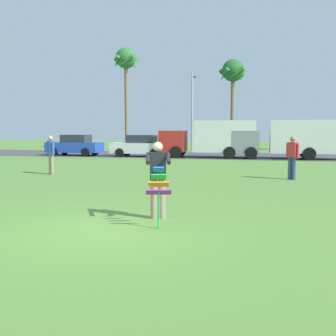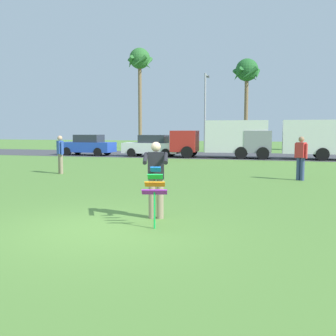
{
  "view_description": "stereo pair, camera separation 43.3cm",
  "coord_description": "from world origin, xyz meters",
  "px_view_note": "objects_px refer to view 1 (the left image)",
  "views": [
    {
      "loc": [
        2.95,
        -7.17,
        2.0
      ],
      "look_at": [
        0.77,
        2.22,
        1.05
      ],
      "focal_mm": 41.71,
      "sensor_mm": 36.0,
      "label": 1
    },
    {
      "loc": [
        3.36,
        -7.06,
        2.0
      ],
      "look_at": [
        0.77,
        2.22,
        1.05
      ],
      "focal_mm": 41.71,
      "sensor_mm": 36.0,
      "label": 2
    }
  ],
  "objects_px": {
    "person_kite_flyer": "(158,177)",
    "parked_truck_red_cab": "(213,138)",
    "kite_held": "(159,187)",
    "parked_truck_grey_van": "(289,138)",
    "parked_car_white": "(141,146)",
    "person_walker_near": "(292,156)",
    "streetlight_pole": "(192,107)",
    "person_walker_far": "(51,153)",
    "palm_tree_left_near": "(126,63)",
    "palm_tree_right_near": "(233,74)",
    "parked_car_blue": "(75,145)"
  },
  "relations": [
    {
      "from": "person_kite_flyer",
      "to": "parked_truck_red_cab",
      "type": "relative_size",
      "value": 0.26
    },
    {
      "from": "kite_held",
      "to": "parked_truck_grey_van",
      "type": "distance_m",
      "value": 20.37
    },
    {
      "from": "parked_car_white",
      "to": "person_walker_near",
      "type": "distance_m",
      "value": 15.02
    },
    {
      "from": "streetlight_pole",
      "to": "kite_held",
      "type": "bearing_deg",
      "value": -81.91
    },
    {
      "from": "parked_truck_grey_van",
      "to": "person_walker_far",
      "type": "distance_m",
      "value": 16.23
    },
    {
      "from": "person_kite_flyer",
      "to": "person_walker_far",
      "type": "bearing_deg",
      "value": 132.8
    },
    {
      "from": "person_walker_near",
      "to": "person_walker_far",
      "type": "xyz_separation_m",
      "value": [
        -10.37,
        -0.47,
        0.0
      ]
    },
    {
      "from": "palm_tree_left_near",
      "to": "person_walker_near",
      "type": "xyz_separation_m",
      "value": [
        14.59,
        -22.09,
        -7.75
      ]
    },
    {
      "from": "palm_tree_left_near",
      "to": "person_walker_near",
      "type": "distance_m",
      "value": 27.59
    },
    {
      "from": "parked_truck_red_cab",
      "to": "person_walker_near",
      "type": "xyz_separation_m",
      "value": [
        4.45,
        -11.37,
        -0.48
      ]
    },
    {
      "from": "streetlight_pole",
      "to": "person_walker_far",
      "type": "distance_m",
      "value": 19.9
    },
    {
      "from": "parked_truck_grey_van",
      "to": "person_walker_near",
      "type": "distance_m",
      "value": 11.4
    },
    {
      "from": "parked_truck_grey_van",
      "to": "palm_tree_right_near",
      "type": "distance_m",
      "value": 12.75
    },
    {
      "from": "parked_truck_red_cab",
      "to": "person_walker_near",
      "type": "relative_size",
      "value": 3.91
    },
    {
      "from": "parked_truck_grey_van",
      "to": "streetlight_pole",
      "type": "xyz_separation_m",
      "value": [
        -7.93,
        7.56,
        2.59
      ]
    },
    {
      "from": "kite_held",
      "to": "person_walker_near",
      "type": "bearing_deg",
      "value": 68.94
    },
    {
      "from": "palm_tree_right_near",
      "to": "streetlight_pole",
      "type": "relative_size",
      "value": 1.23
    },
    {
      "from": "parked_car_white",
      "to": "parked_truck_grey_van",
      "type": "xyz_separation_m",
      "value": [
        10.53,
        -0.0,
        0.64
      ]
    },
    {
      "from": "streetlight_pole",
      "to": "parked_car_blue",
      "type": "bearing_deg",
      "value": -136.14
    },
    {
      "from": "parked_car_blue",
      "to": "parked_truck_red_cab",
      "type": "height_order",
      "value": "parked_truck_red_cab"
    },
    {
      "from": "parked_car_blue",
      "to": "streetlight_pole",
      "type": "height_order",
      "value": "streetlight_pole"
    },
    {
      "from": "parked_truck_red_cab",
      "to": "palm_tree_right_near",
      "type": "height_order",
      "value": "palm_tree_right_near"
    },
    {
      "from": "person_walker_near",
      "to": "person_walker_far",
      "type": "height_order",
      "value": "same"
    },
    {
      "from": "kite_held",
      "to": "parked_truck_red_cab",
      "type": "height_order",
      "value": "parked_truck_red_cab"
    },
    {
      "from": "parked_car_white",
      "to": "parked_truck_grey_van",
      "type": "height_order",
      "value": "parked_truck_grey_van"
    },
    {
      "from": "kite_held",
      "to": "parked_truck_grey_van",
      "type": "relative_size",
      "value": 0.18
    },
    {
      "from": "palm_tree_right_near",
      "to": "streetlight_pole",
      "type": "height_order",
      "value": "palm_tree_right_near"
    },
    {
      "from": "palm_tree_right_near",
      "to": "person_walker_far",
      "type": "distance_m",
      "value": 24.03
    },
    {
      "from": "person_kite_flyer",
      "to": "parked_truck_red_cab",
      "type": "distance_m",
      "value": 19.28
    },
    {
      "from": "person_walker_far",
      "to": "parked_truck_grey_van",
      "type": "bearing_deg",
      "value": 46.89
    },
    {
      "from": "kite_held",
      "to": "person_kite_flyer",
      "type": "bearing_deg",
      "value": 105.52
    },
    {
      "from": "person_kite_flyer",
      "to": "kite_held",
      "type": "distance_m",
      "value": 0.74
    },
    {
      "from": "person_kite_flyer",
      "to": "person_walker_far",
      "type": "height_order",
      "value": "same"
    },
    {
      "from": "kite_held",
      "to": "parked_car_white",
      "type": "distance_m",
      "value": 21.0
    },
    {
      "from": "person_kite_flyer",
      "to": "kite_held",
      "type": "bearing_deg",
      "value": -74.48
    },
    {
      "from": "person_kite_flyer",
      "to": "palm_tree_right_near",
      "type": "distance_m",
      "value": 30.32
    },
    {
      "from": "palm_tree_left_near",
      "to": "parked_truck_red_cab",
      "type": "bearing_deg",
      "value": -46.6
    },
    {
      "from": "parked_car_white",
      "to": "streetlight_pole",
      "type": "distance_m",
      "value": 8.62
    },
    {
      "from": "parked_truck_red_cab",
      "to": "streetlight_pole",
      "type": "relative_size",
      "value": 0.97
    },
    {
      "from": "kite_held",
      "to": "person_walker_far",
      "type": "bearing_deg",
      "value": 131.01
    },
    {
      "from": "kite_held",
      "to": "person_walker_near",
      "type": "xyz_separation_m",
      "value": [
        3.31,
        8.59,
        0.1
      ]
    },
    {
      "from": "palm_tree_left_near",
      "to": "palm_tree_right_near",
      "type": "relative_size",
      "value": 1.19
    },
    {
      "from": "parked_truck_grey_van",
      "to": "parked_car_white",
      "type": "bearing_deg",
      "value": 180.0
    },
    {
      "from": "palm_tree_left_near",
      "to": "person_walker_near",
      "type": "height_order",
      "value": "palm_tree_left_near"
    },
    {
      "from": "palm_tree_left_near",
      "to": "person_walker_far",
      "type": "height_order",
      "value": "palm_tree_left_near"
    },
    {
      "from": "person_walker_near",
      "to": "kite_held",
      "type": "bearing_deg",
      "value": -111.06
    },
    {
      "from": "kite_held",
      "to": "parked_car_blue",
      "type": "relative_size",
      "value": 0.29
    },
    {
      "from": "kite_held",
      "to": "palm_tree_left_near",
      "type": "distance_m",
      "value": 33.62
    },
    {
      "from": "parked_truck_grey_van",
      "to": "palm_tree_right_near",
      "type": "height_order",
      "value": "palm_tree_right_near"
    },
    {
      "from": "palm_tree_right_near",
      "to": "person_walker_near",
      "type": "distance_m",
      "value": 22.99
    }
  ]
}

